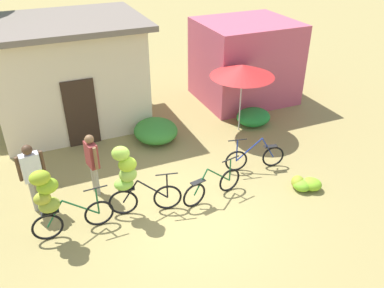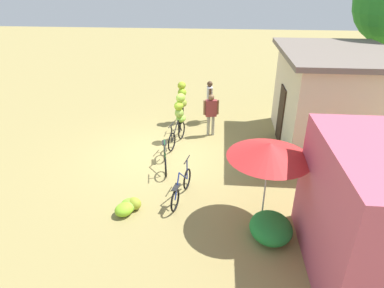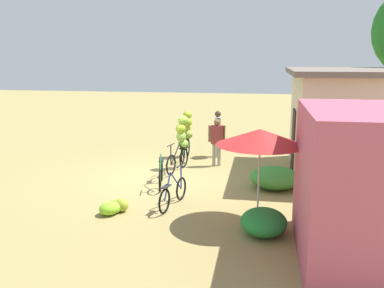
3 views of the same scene
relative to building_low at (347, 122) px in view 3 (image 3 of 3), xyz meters
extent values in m
plane|color=#96854D|center=(1.50, -5.78, -1.66)|extent=(60.00, 60.00, 0.00)
cube|color=beige|center=(0.00, 0.00, -0.10)|extent=(4.23, 3.21, 3.12)
cube|color=#72665B|center=(0.00, 0.00, 1.54)|extent=(4.73, 3.71, 0.16)
cube|color=#332319|center=(0.00, -1.62, -0.66)|extent=(0.90, 0.06, 2.00)
cube|color=#BE5068|center=(5.98, -0.49, -0.27)|extent=(3.20, 2.80, 2.79)
ellipsoid|color=#398931|center=(2.00, -2.23, -1.35)|extent=(1.30, 1.39, 0.62)
ellipsoid|color=#248735|center=(5.20, -2.53, -1.39)|extent=(1.11, 0.98, 0.53)
cylinder|color=beige|center=(4.60, -2.67, -0.63)|extent=(0.04, 0.04, 2.06)
cone|color=red|center=(4.60, -2.67, 0.30)|extent=(1.92, 1.92, 0.35)
torus|color=black|center=(-0.36, -5.33, -1.34)|extent=(0.64, 0.06, 0.64)
torus|color=black|center=(-1.44, -5.34, -1.34)|extent=(0.64, 0.06, 0.64)
cylinder|color=#19592D|center=(-1.25, -5.33, -1.05)|extent=(0.41, 0.04, 0.59)
cylinder|color=#19592D|center=(-0.71, -5.33, -1.05)|extent=(0.72, 0.04, 0.60)
cylinder|color=black|center=(-0.36, -5.33, -0.67)|extent=(0.50, 0.04, 0.03)
cylinder|color=#19592D|center=(-0.36, -5.33, -1.00)|extent=(0.04, 0.04, 0.67)
cube|color=black|center=(-1.33, -5.34, -0.99)|extent=(0.36, 0.14, 0.02)
ellipsoid|color=#8CA133|center=(-1.31, -5.31, -0.82)|extent=(0.44, 0.36, 0.32)
ellipsoid|color=#9DA52E|center=(-1.41, -5.35, -0.59)|extent=(0.35, 0.28, 0.26)
ellipsoid|color=#8BB724|center=(-1.26, -5.32, -0.35)|extent=(0.48, 0.41, 0.32)
ellipsoid|color=#94B024|center=(-1.37, -5.34, -0.11)|extent=(0.43, 0.35, 0.30)
torus|color=black|center=(1.19, -5.40, -1.33)|extent=(0.65, 0.20, 0.66)
torus|color=black|center=(0.21, -5.18, -1.33)|extent=(0.65, 0.20, 0.66)
cylinder|color=black|center=(0.38, -5.22, -1.06)|extent=(0.38, 0.12, 0.57)
cylinder|color=black|center=(0.87, -5.33, -1.06)|extent=(0.66, 0.19, 0.58)
cylinder|color=black|center=(1.19, -5.40, -0.69)|extent=(0.49, 0.14, 0.03)
cylinder|color=black|center=(1.19, -5.40, -1.01)|extent=(0.04, 0.04, 0.64)
cube|color=black|center=(0.31, -5.20, -0.97)|extent=(0.38, 0.22, 0.02)
ellipsoid|color=#87C140|center=(0.26, -5.19, -0.83)|extent=(0.46, 0.39, 0.27)
ellipsoid|color=#8BB342|center=(0.37, -5.24, -0.58)|extent=(0.42, 0.35, 0.34)
ellipsoid|color=#93BB28|center=(0.37, -5.25, -0.31)|extent=(0.44, 0.38, 0.33)
ellipsoid|color=#93BF3D|center=(0.27, -5.19, -0.05)|extent=(0.47, 0.43, 0.33)
torus|color=black|center=(2.81, -5.36, -1.35)|extent=(0.62, 0.17, 0.62)
torus|color=black|center=(1.79, -5.56, -1.35)|extent=(0.62, 0.17, 0.62)
cylinder|color=#19592D|center=(1.97, -5.52, -1.06)|extent=(0.40, 0.11, 0.61)
cylinder|color=#19592D|center=(2.48, -5.42, -1.06)|extent=(0.70, 0.17, 0.61)
cylinder|color=black|center=(2.81, -5.36, -0.74)|extent=(0.50, 0.13, 0.03)
cylinder|color=#19592D|center=(2.81, -5.36, -1.04)|extent=(0.04, 0.04, 0.61)
cube|color=black|center=(1.89, -5.54, -1.01)|extent=(0.38, 0.21, 0.02)
torus|color=black|center=(3.40, -4.65, -1.36)|extent=(0.60, 0.17, 0.61)
torus|color=black|center=(4.40, -4.86, -1.36)|extent=(0.60, 0.17, 0.61)
cylinder|color=navy|center=(4.23, -4.82, -1.06)|extent=(0.39, 0.11, 0.62)
cylinder|color=navy|center=(3.72, -4.72, -1.06)|extent=(0.69, 0.17, 0.63)
cylinder|color=black|center=(3.40, -4.65, -0.73)|extent=(0.50, 0.13, 0.03)
cylinder|color=navy|center=(3.40, -4.65, -1.04)|extent=(0.04, 0.04, 0.63)
cube|color=black|center=(4.30, -4.84, -1.03)|extent=(0.38, 0.21, 0.02)
ellipsoid|color=olive|center=(4.45, -5.92, -1.50)|extent=(0.48, 0.50, 0.31)
ellipsoid|color=#7BC22C|center=(4.46, -6.05, -1.52)|extent=(0.53, 0.56, 0.28)
ellipsoid|color=#85C528|center=(4.70, -6.12, -1.51)|extent=(0.66, 0.64, 0.30)
ellipsoid|color=#82B03A|center=(4.59, -6.04, -1.53)|extent=(0.49, 0.49, 0.27)
cylinder|color=gray|center=(-0.21, -4.03, -1.27)|extent=(0.11, 0.11, 0.78)
cylinder|color=gray|center=(-0.18, -4.21, -1.27)|extent=(0.11, 0.11, 0.78)
cube|color=maroon|center=(-0.19, -4.12, -0.57)|extent=(0.27, 0.43, 0.62)
cylinder|color=brown|center=(-0.24, -3.88, -0.54)|extent=(0.08, 0.08, 0.56)
cylinder|color=brown|center=(-0.15, -4.37, -0.54)|extent=(0.08, 0.08, 0.56)
sphere|color=brown|center=(-0.19, -4.12, -0.16)|extent=(0.21, 0.21, 0.21)
cylinder|color=gray|center=(-1.43, -4.22, -1.25)|extent=(0.11, 0.11, 0.83)
cylinder|color=gray|center=(-1.61, -4.24, -1.25)|extent=(0.11, 0.11, 0.83)
cube|color=silver|center=(-1.52, -4.23, -0.50)|extent=(0.42, 0.25, 0.66)
cylinder|color=#4C3321|center=(-1.27, -4.20, -0.47)|extent=(0.08, 0.08, 0.59)
cylinder|color=#4C3321|center=(-1.77, -4.26, -0.47)|extent=(0.08, 0.08, 0.59)
sphere|color=#4C3321|center=(-1.52, -4.23, -0.06)|extent=(0.23, 0.23, 0.23)
camera|label=1|loc=(-1.18, -12.22, 4.30)|focal=37.12mm
camera|label=2|loc=(11.15, -3.82, 3.76)|focal=30.70mm
camera|label=3|loc=(13.57, -2.64, 2.02)|focal=39.11mm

